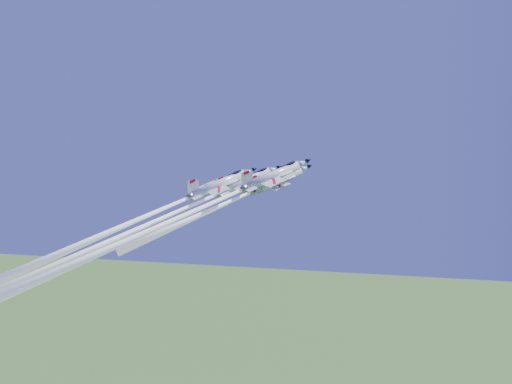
% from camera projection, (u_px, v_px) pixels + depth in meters
% --- Properties ---
extents(jet_lead, '(27.88, 22.99, 28.90)m').
position_uv_depth(jet_lead, '(226.00, 203.00, 118.11)').
color(jet_lead, silver).
extents(jet_left, '(42.00, 35.20, 53.88)m').
position_uv_depth(jet_left, '(140.00, 228.00, 119.62)').
color(jet_left, silver).
extents(jet_right, '(40.89, 34.23, 51.84)m').
position_uv_depth(jet_right, '(166.00, 224.00, 110.50)').
color(jet_right, silver).
extents(jet_slot, '(34.21, 28.44, 39.62)m').
position_uv_depth(jet_slot, '(140.00, 219.00, 114.67)').
color(jet_slot, silver).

